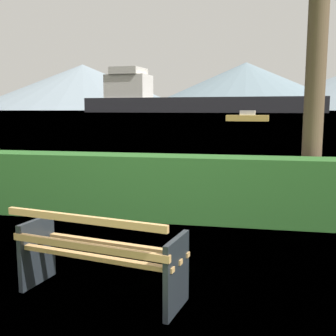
# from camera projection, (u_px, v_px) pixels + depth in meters

# --- Properties ---
(ground_plane) EXTENTS (1400.00, 1400.00, 0.00)m
(ground_plane) POSITION_uv_depth(u_px,v_px,m) (103.00, 295.00, 3.93)
(ground_plane) COLOR #4C6B33
(water_surface) EXTENTS (620.00, 620.00, 0.00)m
(water_surface) POSITION_uv_depth(u_px,v_px,m) (244.00, 111.00, 304.36)
(water_surface) COLOR slate
(water_surface) RESTS_ON ground_plane
(park_bench) EXTENTS (1.69, 0.88, 0.87)m
(park_bench) POSITION_uv_depth(u_px,v_px,m) (99.00, 255.00, 3.81)
(park_bench) COLOR tan
(park_bench) RESTS_ON ground_plane
(hedge_row) EXTENTS (6.38, 0.61, 1.04)m
(hedge_row) POSITION_uv_depth(u_px,v_px,m) (162.00, 187.00, 6.58)
(hedge_row) COLOR #285B23
(hedge_row) RESTS_ON ground_plane
(cargo_ship_large) EXTENTS (113.31, 30.12, 21.50)m
(cargo_ship_large) POSITION_uv_depth(u_px,v_px,m) (182.00, 100.00, 191.65)
(cargo_ship_large) COLOR #232328
(cargo_ship_large) RESTS_ON water_surface
(fishing_boat_near) EXTENTS (6.16, 2.56, 1.54)m
(fishing_boat_near) POSITION_uv_depth(u_px,v_px,m) (247.00, 117.00, 58.74)
(fishing_boat_near) COLOR gold
(fishing_boat_near) RESTS_ON water_surface
(distant_hills) EXTENTS (763.84, 390.32, 74.33)m
(distant_hills) POSITION_uv_depth(u_px,v_px,m) (278.00, 84.00, 536.98)
(distant_hills) COLOR gray
(distant_hills) RESTS_ON ground_plane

